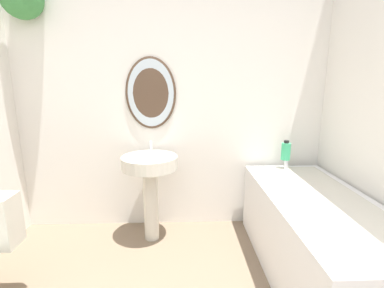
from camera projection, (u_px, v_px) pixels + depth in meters
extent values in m
cube|color=silver|center=(172.00, 95.00, 2.44)|extent=(2.81, 0.06, 2.40)
ellipsoid|color=#4C3828|center=(151.00, 93.00, 2.38)|extent=(0.43, 0.02, 0.61)
ellipsoid|color=silver|center=(151.00, 93.00, 2.38)|extent=(0.39, 0.01, 0.57)
cylinder|color=beige|center=(151.00, 204.00, 2.33)|extent=(0.12, 0.12, 0.63)
cylinder|color=beige|center=(150.00, 162.00, 2.25)|extent=(0.45, 0.45, 0.10)
cylinder|color=silver|center=(151.00, 147.00, 2.35)|extent=(0.02, 0.02, 0.10)
cube|color=silver|center=(318.00, 239.00, 1.86)|extent=(0.66, 1.50, 0.57)
cube|color=beige|center=(322.00, 202.00, 1.80)|extent=(0.56, 1.40, 0.04)
cylinder|color=silver|center=(286.00, 165.00, 2.42)|extent=(0.04, 0.04, 0.08)
cylinder|color=#38B275|center=(286.00, 151.00, 2.42)|extent=(0.08, 0.08, 0.15)
cylinder|color=black|center=(287.00, 142.00, 2.40)|extent=(0.04, 0.04, 0.02)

